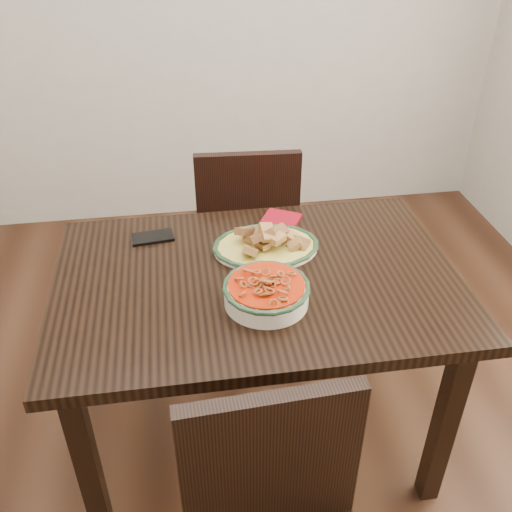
{
  "coord_description": "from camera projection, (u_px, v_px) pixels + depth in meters",
  "views": [
    {
      "loc": [
        -0.12,
        -1.43,
        1.79
      ],
      "look_at": [
        0.1,
        0.0,
        0.81
      ],
      "focal_mm": 40.0,
      "sensor_mm": 36.0,
      "label": 1
    }
  ],
  "objects": [
    {
      "name": "napkin",
      "position": [
        281.0,
        219.0,
        2.04
      ],
      "size": [
        0.16,
        0.15,
        0.01
      ],
      "primitive_type": "cube",
      "rotation": [
        0.0,
        0.0,
        -0.51
      ],
      "color": "maroon",
      "rests_on": "dining_table"
    },
    {
      "name": "floor",
      "position": [
        231.0,
        433.0,
        2.19
      ],
      "size": [
        3.5,
        3.5,
        0.0
      ],
      "primitive_type": "plane",
      "color": "#321B10",
      "rests_on": "ground"
    },
    {
      "name": "noodle_bowl",
      "position": [
        266.0,
        290.0,
        1.63
      ],
      "size": [
        0.25,
        0.25,
        0.08
      ],
      "color": "white",
      "rests_on": "dining_table"
    },
    {
      "name": "fish_plate",
      "position": [
        266.0,
        238.0,
        1.86
      ],
      "size": [
        0.34,
        0.27,
        0.11
      ],
      "color": "silver",
      "rests_on": "dining_table"
    },
    {
      "name": "smartphone",
      "position": [
        153.0,
        237.0,
        1.94
      ],
      "size": [
        0.15,
        0.09,
        0.01
      ],
      "primitive_type": "cube",
      "rotation": [
        0.0,
        0.0,
        0.12
      ],
      "color": "black",
      "rests_on": "dining_table"
    },
    {
      "name": "chair_far",
      "position": [
        246.0,
        226.0,
        2.5
      ],
      "size": [
        0.44,
        0.44,
        0.89
      ],
      "rotation": [
        0.0,
        0.0,
        3.08
      ],
      "color": "black",
      "rests_on": "ground"
    },
    {
      "name": "dining_table",
      "position": [
        257.0,
        299.0,
        1.82
      ],
      "size": [
        1.25,
        0.83,
        0.75
      ],
      "color": "black",
      "rests_on": "ground"
    }
  ]
}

